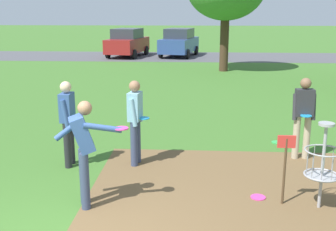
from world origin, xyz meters
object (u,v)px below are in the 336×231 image
(player_foreground_watching, at_px, (135,118))
(player_waiting_right, at_px, (303,114))
(parked_car_center_left, at_px, (179,42))
(player_waiting_left, at_px, (68,119))
(player_throwing, at_px, (84,147))
(frisbee_near_basket, at_px, (277,142))
(frisbee_by_tee, at_px, (258,197))
(disc_golf_basket, at_px, (319,162))
(parked_car_leftmost, at_px, (128,43))

(player_foreground_watching, height_order, player_waiting_right, same)
(player_waiting_right, xyz_separation_m, parked_car_center_left, (-3.25, 19.69, -0.05))
(player_foreground_watching, distance_m, player_waiting_left, 1.32)
(player_foreground_watching, xyz_separation_m, player_throwing, (-0.53, -1.89, 0.02))
(frisbee_near_basket, bearing_deg, frisbee_by_tee, -106.30)
(player_foreground_watching, height_order, player_waiting_left, same)
(disc_golf_basket, bearing_deg, player_throwing, -177.27)
(player_waiting_left, relative_size, player_waiting_right, 1.00)
(player_throwing, bearing_deg, disc_golf_basket, 2.73)
(disc_golf_basket, relative_size, parked_car_leftmost, 0.31)
(parked_car_center_left, bearing_deg, player_waiting_right, -80.63)
(player_waiting_left, xyz_separation_m, parked_car_leftmost, (-1.98, 20.07, -0.05))
(player_waiting_right, xyz_separation_m, parked_car_leftmost, (-6.69, 19.37, -0.05))
(disc_golf_basket, bearing_deg, player_waiting_right, 82.03)
(disc_golf_basket, distance_m, frisbee_by_tee, 1.16)
(disc_golf_basket, height_order, player_throwing, player_throwing)
(player_waiting_left, height_order, frisbee_near_basket, player_waiting_left)
(player_throwing, relative_size, frisbee_by_tee, 6.87)
(player_throwing, distance_m, frisbee_by_tee, 2.98)
(parked_car_center_left, bearing_deg, player_waiting_left, -94.09)
(player_waiting_right, bearing_deg, player_throwing, -148.30)
(player_throwing, distance_m, player_waiting_left, 1.89)
(player_waiting_left, distance_m, player_waiting_right, 4.76)
(frisbee_by_tee, height_order, parked_car_center_left, parked_car_center_left)
(player_foreground_watching, relative_size, player_waiting_right, 1.00)
(parked_car_leftmost, bearing_deg, frisbee_near_basket, -70.74)
(player_waiting_left, distance_m, frisbee_by_tee, 3.89)
(player_waiting_left, height_order, parked_car_leftmost, parked_car_leftmost)
(player_waiting_right, height_order, parked_car_leftmost, parked_car_leftmost)
(player_waiting_left, bearing_deg, frisbee_near_basket, 21.46)
(frisbee_near_basket, distance_m, frisbee_by_tee, 3.14)
(disc_golf_basket, bearing_deg, parked_car_center_left, 97.61)
(frisbee_by_tee, bearing_deg, player_foreground_watching, 147.20)
(parked_car_leftmost, distance_m, parked_car_center_left, 3.45)
(frisbee_near_basket, relative_size, parked_car_center_left, 0.06)
(player_foreground_watching, bearing_deg, disc_golf_basket, -29.17)
(player_foreground_watching, xyz_separation_m, player_waiting_left, (-1.31, -0.17, 0.00))
(player_throwing, relative_size, parked_car_center_left, 0.38)
(player_throwing, distance_m, frisbee_near_basket, 5.13)
(player_throwing, bearing_deg, frisbee_by_tee, 9.24)
(player_waiting_right, relative_size, parked_car_leftmost, 0.38)
(player_waiting_left, xyz_separation_m, parked_car_center_left, (1.46, 20.39, -0.05))
(player_throwing, bearing_deg, player_waiting_right, 31.70)
(player_throwing, xyz_separation_m, frisbee_by_tee, (2.77, 0.45, -0.98))
(player_foreground_watching, relative_size, parked_car_center_left, 0.38)
(parked_car_leftmost, bearing_deg, player_waiting_right, -70.95)
(parked_car_center_left, bearing_deg, disc_golf_basket, -82.39)
(player_waiting_right, height_order, frisbee_by_tee, player_waiting_right)
(player_throwing, relative_size, player_waiting_right, 1.00)
(parked_car_center_left, bearing_deg, player_foreground_watching, -90.43)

